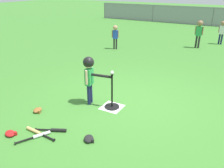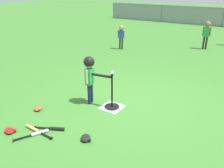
{
  "view_description": "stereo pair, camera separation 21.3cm",
  "coord_description": "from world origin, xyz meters",
  "px_view_note": "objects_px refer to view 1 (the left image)",
  "views": [
    {
      "loc": [
        1.83,
        -4.27,
        2.45
      ],
      "look_at": [
        -0.33,
        -0.43,
        0.55
      ],
      "focal_mm": 37.01,
      "sensor_mm": 36.0,
      "label": 1
    },
    {
      "loc": [
        2.02,
        -4.16,
        2.45
      ],
      "look_at": [
        -0.33,
        -0.43,
        0.55
      ],
      "focal_mm": 37.01,
      "sensor_mm": 36.0,
      "label": 2
    }
  ],
  "objects_px": {
    "baseball_on_tee": "(112,73)",
    "fielder_deep_center": "(199,30)",
    "glove_tossed_aside": "(10,133)",
    "glove_near_bats": "(38,110)",
    "fielder_near_right": "(222,29)",
    "batting_tee": "(112,102)",
    "glove_by_plate": "(89,139)",
    "spare_bat_wood": "(37,132)",
    "spare_bat_silver": "(38,136)",
    "spare_bat_black": "(55,130)",
    "batter_child": "(89,71)",
    "fielder_deep_left": "(115,34)"
  },
  "relations": [
    {
      "from": "batting_tee",
      "to": "glove_by_plate",
      "type": "xyz_separation_m",
      "value": [
        0.23,
        -1.21,
        -0.09
      ]
    },
    {
      "from": "batting_tee",
      "to": "spare_bat_wood",
      "type": "distance_m",
      "value": 1.66
    },
    {
      "from": "fielder_deep_center",
      "to": "glove_tossed_aside",
      "type": "bearing_deg",
      "value": -101.84
    },
    {
      "from": "spare_bat_silver",
      "to": "spare_bat_wood",
      "type": "distance_m",
      "value": 0.13
    },
    {
      "from": "fielder_near_right",
      "to": "spare_bat_wood",
      "type": "distance_m",
      "value": 9.14
    },
    {
      "from": "fielder_deep_center",
      "to": "spare_bat_black",
      "type": "relative_size",
      "value": 2.09
    },
    {
      "from": "fielder_deep_left",
      "to": "spare_bat_silver",
      "type": "relative_size",
      "value": 1.73
    },
    {
      "from": "fielder_near_right",
      "to": "glove_tossed_aside",
      "type": "height_order",
      "value": "fielder_near_right"
    },
    {
      "from": "spare_bat_wood",
      "to": "glove_by_plate",
      "type": "height_order",
      "value": "glove_by_plate"
    },
    {
      "from": "batting_tee",
      "to": "spare_bat_wood",
      "type": "height_order",
      "value": "batting_tee"
    },
    {
      "from": "fielder_deep_left",
      "to": "batter_child",
      "type": "bearing_deg",
      "value": -68.01
    },
    {
      "from": "spare_bat_silver",
      "to": "spare_bat_black",
      "type": "height_order",
      "value": "same"
    },
    {
      "from": "baseball_on_tee",
      "to": "fielder_deep_center",
      "type": "bearing_deg",
      "value": 84.47
    },
    {
      "from": "fielder_deep_center",
      "to": "spare_bat_silver",
      "type": "relative_size",
      "value": 2.02
    },
    {
      "from": "glove_near_bats",
      "to": "batter_child",
      "type": "bearing_deg",
      "value": 48.33
    },
    {
      "from": "batting_tee",
      "to": "fielder_deep_left",
      "type": "height_order",
      "value": "fielder_deep_left"
    },
    {
      "from": "batting_tee",
      "to": "glove_by_plate",
      "type": "distance_m",
      "value": 1.23
    },
    {
      "from": "baseball_on_tee",
      "to": "fielder_deep_left",
      "type": "distance_m",
      "value": 4.92
    },
    {
      "from": "spare_bat_wood",
      "to": "fielder_deep_center",
      "type": "bearing_deg",
      "value": 80.36
    },
    {
      "from": "spare_bat_wood",
      "to": "glove_tossed_aside",
      "type": "bearing_deg",
      "value": -143.77
    },
    {
      "from": "baseball_on_tee",
      "to": "spare_bat_black",
      "type": "bearing_deg",
      "value": -109.37
    },
    {
      "from": "batter_child",
      "to": "spare_bat_wood",
      "type": "relative_size",
      "value": 1.58
    },
    {
      "from": "batting_tee",
      "to": "glove_near_bats",
      "type": "relative_size",
      "value": 2.97
    },
    {
      "from": "fielder_deep_left",
      "to": "spare_bat_wood",
      "type": "height_order",
      "value": "fielder_deep_left"
    },
    {
      "from": "fielder_deep_center",
      "to": "spare_bat_wood",
      "type": "xyz_separation_m",
      "value": [
        -1.31,
        -7.7,
        -0.69
      ]
    },
    {
      "from": "spare_bat_wood",
      "to": "spare_bat_black",
      "type": "xyz_separation_m",
      "value": [
        0.25,
        0.21,
        0.0
      ]
    },
    {
      "from": "batting_tee",
      "to": "fielder_deep_center",
      "type": "xyz_separation_m",
      "value": [
        0.6,
        6.2,
        0.6
      ]
    },
    {
      "from": "batter_child",
      "to": "glove_near_bats",
      "type": "relative_size",
      "value": 4.2
    },
    {
      "from": "fielder_deep_left",
      "to": "fielder_near_right",
      "type": "bearing_deg",
      "value": 39.62
    },
    {
      "from": "baseball_on_tee",
      "to": "glove_by_plate",
      "type": "relative_size",
      "value": 0.27
    },
    {
      "from": "baseball_on_tee",
      "to": "glove_by_plate",
      "type": "xyz_separation_m",
      "value": [
        0.23,
        -1.21,
        -0.77
      ]
    },
    {
      "from": "fielder_deep_left",
      "to": "fielder_deep_center",
      "type": "height_order",
      "value": "fielder_deep_center"
    },
    {
      "from": "spare_bat_black",
      "to": "glove_near_bats",
      "type": "bearing_deg",
      "value": 156.16
    },
    {
      "from": "batting_tee",
      "to": "fielder_deep_center",
      "type": "relative_size",
      "value": 0.68
    },
    {
      "from": "glove_near_bats",
      "to": "glove_tossed_aside",
      "type": "xyz_separation_m",
      "value": [
        0.2,
        -0.83,
        0.0
      ]
    },
    {
      "from": "fielder_deep_center",
      "to": "glove_tossed_aside",
      "type": "distance_m",
      "value": 8.17
    },
    {
      "from": "fielder_deep_left",
      "to": "spare_bat_silver",
      "type": "height_order",
      "value": "fielder_deep_left"
    },
    {
      "from": "spare_bat_black",
      "to": "batter_child",
      "type": "bearing_deg",
      "value": 92.61
    },
    {
      "from": "fielder_deep_center",
      "to": "spare_bat_silver",
      "type": "bearing_deg",
      "value": -98.76
    },
    {
      "from": "batting_tee",
      "to": "spare_bat_black",
      "type": "xyz_separation_m",
      "value": [
        -0.45,
        -1.29,
        -0.1
      ]
    },
    {
      "from": "batter_child",
      "to": "spare_bat_black",
      "type": "height_order",
      "value": "batter_child"
    },
    {
      "from": "glove_tossed_aside",
      "to": "glove_by_plate",
      "type": "bearing_deg",
      "value": 23.22
    },
    {
      "from": "batter_child",
      "to": "spare_bat_silver",
      "type": "distance_m",
      "value": 1.67
    },
    {
      "from": "glove_tossed_aside",
      "to": "glove_near_bats",
      "type": "bearing_deg",
      "value": 103.19
    },
    {
      "from": "batting_tee",
      "to": "spare_bat_silver",
      "type": "bearing_deg",
      "value": -110.84
    },
    {
      "from": "fielder_near_right",
      "to": "glove_near_bats",
      "type": "distance_m",
      "value": 8.74
    },
    {
      "from": "baseball_on_tee",
      "to": "fielder_near_right",
      "type": "relative_size",
      "value": 0.07
    },
    {
      "from": "fielder_deep_center",
      "to": "spare_bat_black",
      "type": "height_order",
      "value": "fielder_deep_center"
    },
    {
      "from": "fielder_near_right",
      "to": "glove_by_plate",
      "type": "relative_size",
      "value": 3.72
    },
    {
      "from": "batter_child",
      "to": "glove_near_bats",
      "type": "bearing_deg",
      "value": -131.67
    }
  ]
}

